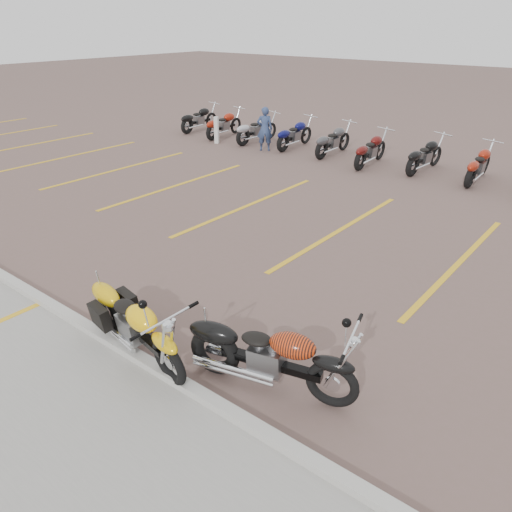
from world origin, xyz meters
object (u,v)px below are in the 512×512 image
at_px(flame_cruiser, 267,358).
at_px(bollard, 216,130).
at_px(yellow_cruiser, 138,324).
at_px(person_a, 265,129).

bearing_deg(flame_cruiser, bollard, 120.91).
height_order(yellow_cruiser, person_a, person_a).
bearing_deg(person_a, flame_cruiser, 89.43).
bearing_deg(flame_cruiser, person_a, 113.45).
xyz_separation_m(person_a, bollard, (-2.15, -0.24, -0.28)).
relative_size(flame_cruiser, bollard, 2.28).
bearing_deg(yellow_cruiser, flame_cruiser, 26.34).
xyz_separation_m(flame_cruiser, bollard, (-10.13, 9.96, 0.03)).
relative_size(yellow_cruiser, flame_cruiser, 1.02).
relative_size(person_a, bollard, 1.56).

